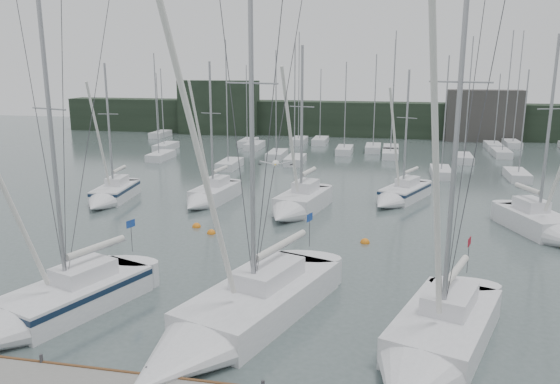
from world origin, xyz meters
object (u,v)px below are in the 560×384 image
(buoy_c, at_px, (197,227))
(buoy_a, at_px, (211,233))
(sailboat_near_left, at_px, (41,310))
(buoy_b, at_px, (365,243))
(sailboat_mid_a, at_px, (109,196))
(sailboat_mid_d, at_px, (398,196))
(sailboat_near_center, at_px, (225,325))
(sailboat_near_right, at_px, (431,350))
(sailboat_mid_c, at_px, (296,206))
(sailboat_mid_b, at_px, (208,197))
(sailboat_mid_e, at_px, (548,228))

(buoy_c, bearing_deg, buoy_a, -38.84)
(sailboat_near_left, relative_size, buoy_b, 26.09)
(buoy_a, distance_m, buoy_b, 9.73)
(sailboat_mid_a, xyz_separation_m, sailboat_mid_d, (21.94, 4.63, -0.02))
(sailboat_near_center, xyz_separation_m, buoy_c, (-6.33, 14.03, -0.60))
(sailboat_mid_a, bearing_deg, sailboat_near_left, -75.04)
(sailboat_near_left, bearing_deg, sailboat_near_right, 19.93)
(sailboat_near_center, bearing_deg, buoy_c, 133.33)
(sailboat_mid_c, distance_m, sailboat_mid_d, 8.73)
(sailboat_mid_b, height_order, sailboat_mid_e, sailboat_mid_e)
(sailboat_mid_d, bearing_deg, sailboat_near_left, -97.82)
(sailboat_mid_a, xyz_separation_m, sailboat_mid_e, (31.09, -2.40, 0.06))
(sailboat_near_left, bearing_deg, sailboat_mid_a, 130.86)
(sailboat_near_left, bearing_deg, buoy_c, 103.76)
(sailboat_mid_a, relative_size, sailboat_mid_e, 0.86)
(buoy_a, bearing_deg, sailboat_mid_e, 9.37)
(sailboat_near_left, height_order, buoy_b, sailboat_near_left)
(sailboat_near_center, xyz_separation_m, sailboat_mid_b, (-7.59, 20.00, -0.06))
(buoy_a, xyz_separation_m, buoy_c, (-1.41, 1.14, 0.00))
(buoy_b, bearing_deg, sailboat_near_center, -110.33)
(buoy_b, bearing_deg, sailboat_mid_e, 16.77)
(sailboat_mid_b, xyz_separation_m, buoy_c, (1.26, -5.97, -0.54))
(sailboat_mid_b, bearing_deg, sailboat_mid_a, -162.58)
(sailboat_mid_c, distance_m, buoy_b, 7.57)
(sailboat_near_left, relative_size, buoy_c, 25.97)
(buoy_b, height_order, buoy_c, buoy_c)
(sailboat_near_center, xyz_separation_m, sailboat_near_right, (7.82, -0.34, -0.00))
(sailboat_near_right, bearing_deg, buoy_b, 121.71)
(buoy_a, bearing_deg, sailboat_mid_b, 110.60)
(sailboat_mid_b, relative_size, sailboat_mid_e, 0.87)
(sailboat_mid_a, bearing_deg, sailboat_mid_e, -10.31)
(buoy_b, bearing_deg, sailboat_mid_a, 163.95)
(sailboat_mid_c, xyz_separation_m, buoy_b, (5.22, -5.44, -0.63))
(sailboat_mid_a, distance_m, buoy_a, 11.80)
(sailboat_near_right, relative_size, sailboat_mid_d, 1.56)
(sailboat_near_right, bearing_deg, sailboat_mid_b, 146.14)
(sailboat_mid_d, height_order, buoy_c, sailboat_mid_d)
(sailboat_near_right, distance_m, buoy_a, 18.38)
(sailboat_mid_d, height_order, buoy_a, sailboat_mid_d)
(sailboat_near_left, xyz_separation_m, sailboat_mid_b, (0.31, 20.32, -0.07))
(sailboat_mid_b, distance_m, sailboat_mid_c, 7.35)
(sailboat_near_left, distance_m, sailboat_mid_c, 20.18)
(sailboat_mid_c, bearing_deg, buoy_c, -131.26)
(buoy_b, bearing_deg, sailboat_mid_b, 150.51)
(sailboat_mid_e, bearing_deg, sailboat_near_center, -155.83)
(sailboat_near_left, height_order, sailboat_near_center, sailboat_near_center)
(sailboat_near_center, height_order, sailboat_mid_c, sailboat_near_center)
(sailboat_mid_d, height_order, buoy_b, sailboat_mid_d)
(sailboat_mid_c, bearing_deg, sailboat_near_left, -99.61)
(sailboat_near_center, distance_m, sailboat_mid_a, 24.10)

